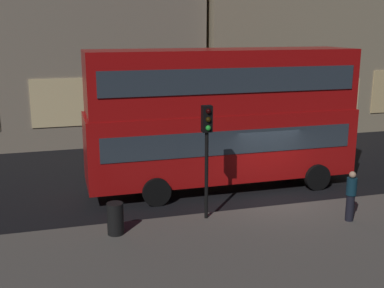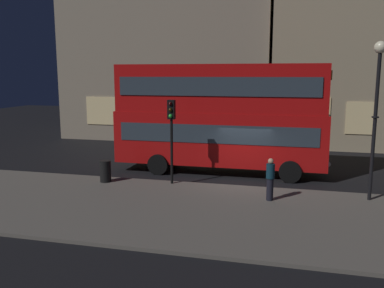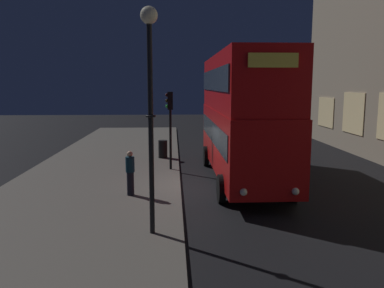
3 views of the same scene
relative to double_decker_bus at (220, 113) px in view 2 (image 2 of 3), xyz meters
name	(u,v)px [view 2 (image 2 of 3)]	position (x,y,z in m)	size (l,w,h in m)	color
ground_plane	(242,184)	(1.45, -2.01, -3.06)	(80.00, 80.00, 0.00)	black
sidewalk_slab	(227,213)	(1.45, -6.45, -3.00)	(44.00, 7.36, 0.12)	#5B564F
building_with_clock	(170,32)	(-6.13, 11.57, 5.24)	(16.01, 7.35, 16.57)	gray
double_decker_bus	(220,113)	(0.00, 0.00, 0.00)	(10.71, 2.91, 5.50)	#B20F0F
traffic_light_near_kerb	(171,124)	(-1.61, -3.21, -0.21)	(0.32, 0.36, 3.79)	black
street_lamp	(377,92)	(6.68, -3.66, 1.32)	(0.46, 0.46, 6.12)	black
pedestrian	(270,179)	(2.85, -4.67, -2.06)	(0.34, 0.34, 1.68)	black
litter_bin	(105,171)	(-4.67, -3.65, -2.44)	(0.51, 0.51, 1.00)	black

